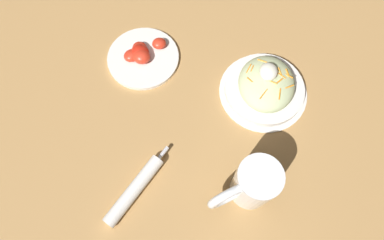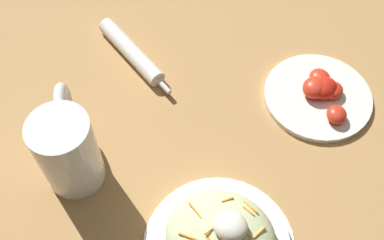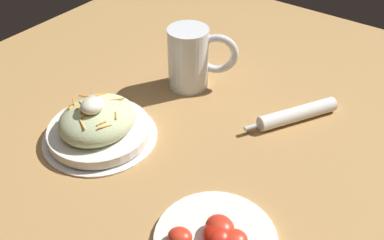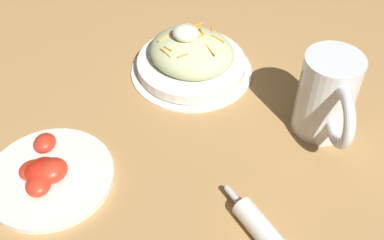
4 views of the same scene
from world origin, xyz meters
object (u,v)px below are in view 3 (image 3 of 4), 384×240
(napkin_roll, at_px, (297,114))
(tomato_plate, at_px, (216,238))
(beer_mug, at_px, (190,61))
(salad_plate, at_px, (98,125))

(napkin_roll, height_order, tomato_plate, tomato_plate)
(beer_mug, height_order, napkin_roll, beer_mug)
(beer_mug, height_order, tomato_plate, beer_mug)
(salad_plate, distance_m, tomato_plate, 0.34)
(beer_mug, relative_size, tomato_plate, 0.75)
(napkin_roll, xyz_separation_m, tomato_plate, (0.36, 0.04, -0.00))
(tomato_plate, bearing_deg, napkin_roll, -174.18)
(salad_plate, xyz_separation_m, tomato_plate, (0.07, 0.33, -0.02))
(napkin_roll, distance_m, tomato_plate, 0.36)
(napkin_roll, relative_size, tomato_plate, 1.01)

